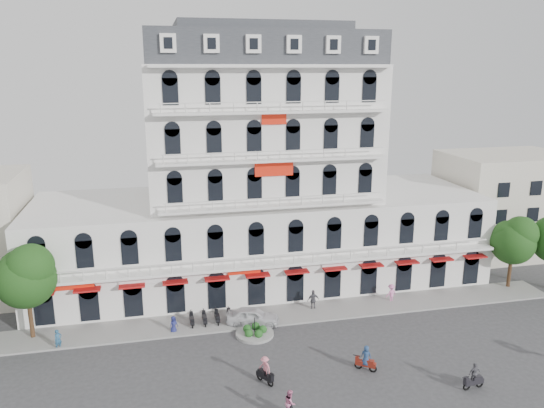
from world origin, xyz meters
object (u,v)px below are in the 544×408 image
Objects in this scene: rider_center at (265,369)px; rider_east at (366,358)px; rider_southwest at (290,405)px; rider_northeast at (474,376)px; parked_car at (253,316)px.

rider_east is at bearing 58.33° from rider_center.
rider_center is at bearing 21.40° from rider_southwest.
rider_northeast is (6.44, -3.80, -0.02)m from rider_east.
rider_southwest is 13.36m from rider_northeast.
rider_northeast reaches higher than parked_car.
parked_car is 11.22m from rider_east.
rider_southwest is at bearing -22.32° from rider_center.
rider_southwest is at bearing 68.82° from rider_east.
rider_southwest is 4.46m from rider_center.
rider_east is (6.91, 4.35, -0.16)m from rider_southwest.
rider_center is (-14.05, 3.86, 0.14)m from rider_northeast.
parked_car is at bearing -16.13° from rider_east.
rider_southwest is (-0.12, -13.28, 0.36)m from parked_car.
parked_car is 8.93m from rider_center.
rider_northeast is 0.96× the size of rider_center.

